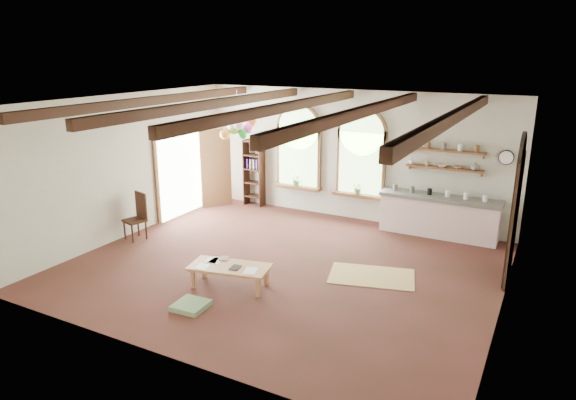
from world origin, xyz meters
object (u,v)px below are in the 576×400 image
Objects in this scene: side_chair at (136,226)px; kitchen_counter at (439,216)px; balloon_cluster at (238,126)px; coffee_table at (230,268)px.

kitchen_counter is at bearing 29.86° from side_chair.
balloon_cluster reaches higher than kitchen_counter.
kitchen_counter is at bearing 58.81° from coffee_table.
kitchen_counter is 6.85m from side_chair.
balloon_cluster is (1.24, 2.35, 2.03)m from side_chair.
kitchen_counter is 1.75× the size of coffee_table.
coffee_table is (-2.70, -4.46, -0.12)m from kitchen_counter.
side_chair is at bearing 162.08° from coffee_table.
kitchen_counter reaches higher than coffee_table.
kitchen_counter is 5.22m from coffee_table.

